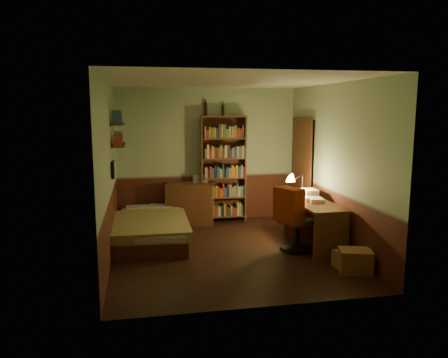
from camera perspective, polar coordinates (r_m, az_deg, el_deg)
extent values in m
cube|color=black|center=(6.92, 0.40, -9.44)|extent=(3.50, 4.00, 0.02)
cube|color=silver|center=(6.58, 0.42, 12.76)|extent=(3.50, 4.00, 0.02)
cube|color=#9BB58C|center=(8.59, -2.24, 3.15)|extent=(3.50, 0.02, 2.60)
cube|color=#9BB58C|center=(6.51, -14.96, 0.93)|extent=(0.02, 4.00, 2.60)
cube|color=#9BB58C|center=(7.18, 14.33, 1.69)|extent=(0.02, 4.00, 2.60)
cube|color=#9BB58C|center=(4.70, 5.25, -1.89)|extent=(3.50, 0.02, 2.60)
cube|color=black|center=(8.39, 10.23, 0.80)|extent=(0.06, 0.90, 2.00)
cube|color=#432211|center=(8.37, 10.01, 0.79)|extent=(0.02, 0.98, 2.08)
cube|color=olive|center=(7.53, -9.66, -5.35)|extent=(1.31, 2.27, 0.65)
cube|color=#582E1A|center=(8.44, -4.44, -3.19)|extent=(0.97, 0.64, 0.79)
cube|color=#B2B2B7|center=(8.51, -3.08, 0.17)|extent=(0.33, 0.27, 0.16)
cube|color=#582E1A|center=(8.52, -0.07, 1.30)|extent=(0.91, 0.34, 2.07)
cylinder|color=black|center=(8.49, -2.42, 9.10)|extent=(0.09, 0.09, 0.25)
cylinder|color=black|center=(8.54, -0.15, 8.97)|extent=(0.07, 0.07, 0.21)
cube|color=#582E1A|center=(7.16, 11.62, -5.86)|extent=(0.58, 1.37, 0.73)
cube|color=silver|center=(7.43, 9.79, -1.96)|extent=(0.26, 0.31, 0.11)
cone|color=black|center=(7.51, 10.23, -0.22)|extent=(0.16, 0.16, 0.53)
cube|color=#2F5930|center=(6.91, 9.61, -5.07)|extent=(0.65, 0.62, 1.03)
cube|color=#A73309|center=(6.74, 8.07, 1.37)|extent=(0.37, 0.50, 0.53)
cube|color=#582E1A|center=(7.57, -13.58, 4.37)|extent=(0.20, 0.90, 0.03)
cube|color=#582E1A|center=(7.55, -13.68, 7.02)|extent=(0.20, 0.90, 0.03)
cube|color=black|center=(7.11, -14.30, 1.21)|extent=(0.04, 0.32, 0.26)
cube|color=olive|center=(6.27, 16.76, -10.21)|extent=(0.50, 0.44, 0.32)
cube|color=olive|center=(6.43, 15.75, -10.06)|extent=(0.37, 0.32, 0.23)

